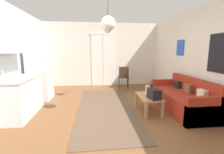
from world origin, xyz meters
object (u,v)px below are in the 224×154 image
(refrigerator, at_px, (40,72))
(pendant_lamp_near, at_px, (108,23))
(handbag, at_px, (154,94))
(accent_chair, at_px, (124,76))
(coffee_table, at_px, (149,98))
(pendant_lamp_far, at_px, (107,29))
(bamboo_vase, at_px, (148,90))
(couch, at_px, (183,99))

(refrigerator, xyz_separation_m, pendant_lamp_near, (1.95, -1.61, 1.18))
(handbag, bearing_deg, accent_chair, 94.29)
(coffee_table, xyz_separation_m, accent_chair, (-0.16, 2.47, 0.15))
(refrigerator, xyz_separation_m, pendant_lamp_far, (2.02, -0.44, 1.23))
(handbag, bearing_deg, pendant_lamp_near, -177.83)
(handbag, bearing_deg, bamboo_vase, 91.62)
(pendant_lamp_near, bearing_deg, pendant_lamp_far, 86.30)
(couch, relative_size, accent_chair, 2.21)
(couch, xyz_separation_m, coffee_table, (-0.92, -0.05, 0.07))
(coffee_table, bearing_deg, accent_chair, 93.81)
(bamboo_vase, height_order, handbag, bamboo_vase)
(refrigerator, relative_size, pendant_lamp_far, 2.53)
(couch, bearing_deg, bamboo_vase, 171.97)
(coffee_table, relative_size, pendant_lamp_near, 1.14)
(couch, height_order, coffee_table, couch)
(accent_chair, xyz_separation_m, pendant_lamp_far, (-0.77, -1.57, 1.60))
(accent_chair, bearing_deg, pendant_lamp_far, 71.29)
(refrigerator, xyz_separation_m, accent_chair, (2.79, 1.14, -0.36))
(bamboo_vase, relative_size, refrigerator, 0.26)
(couch, relative_size, handbag, 5.55)
(refrigerator, distance_m, pendant_lamp_far, 2.41)
(coffee_table, bearing_deg, refrigerator, 155.69)
(bamboo_vase, distance_m, accent_chair, 2.30)
(bamboo_vase, distance_m, refrigerator, 3.22)
(accent_chair, bearing_deg, couch, 121.52)
(refrigerator, height_order, pendant_lamp_near, pendant_lamp_near)
(coffee_table, distance_m, handbag, 0.29)
(coffee_table, bearing_deg, pendant_lamp_far, 136.15)
(couch, distance_m, pendant_lamp_far, 2.73)
(bamboo_vase, bearing_deg, handbag, -88.38)
(coffee_table, height_order, refrigerator, refrigerator)
(handbag, xyz_separation_m, accent_chair, (-0.20, 2.70, -0.03))
(refrigerator, bearing_deg, accent_chair, 22.13)
(refrigerator, relative_size, pendant_lamp_near, 2.26)
(couch, relative_size, pendant_lamp_far, 2.86)
(coffee_table, relative_size, refrigerator, 0.50)
(coffee_table, xyz_separation_m, bamboo_vase, (0.03, 0.17, 0.17))
(refrigerator, bearing_deg, pendant_lamp_far, -12.25)
(couch, bearing_deg, pendant_lamp_near, -170.62)
(bamboo_vase, bearing_deg, pendant_lamp_near, -156.70)
(couch, distance_m, bamboo_vase, 0.94)
(coffee_table, relative_size, handbag, 2.46)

